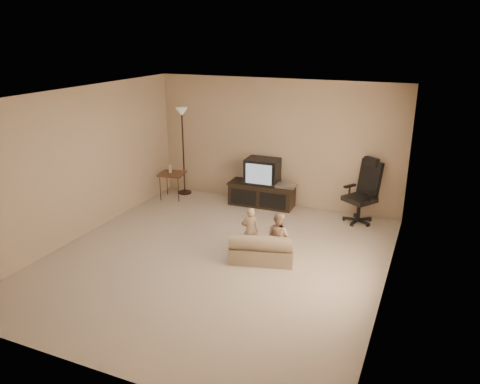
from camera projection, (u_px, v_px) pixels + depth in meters
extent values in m
plane|color=#C5B29C|center=(216.00, 259.00, 7.24)|extent=(5.50, 5.50, 0.00)
plane|color=white|center=(213.00, 96.00, 6.42)|extent=(5.50, 5.50, 0.00)
plane|color=tan|center=(276.00, 143.00, 9.22)|extent=(5.00, 0.00, 5.00)
plane|color=tan|center=(86.00, 263.00, 4.44)|extent=(5.00, 0.00, 5.00)
plane|color=tan|center=(80.00, 164.00, 7.76)|extent=(0.00, 5.50, 5.50)
plane|color=tan|center=(392.00, 206.00, 5.89)|extent=(0.00, 5.50, 5.50)
cube|color=black|center=(262.00, 196.00, 9.40)|extent=(1.30, 0.50, 0.41)
cube|color=black|center=(262.00, 184.00, 9.32)|extent=(1.34, 0.54, 0.04)
cube|color=black|center=(243.00, 197.00, 9.30)|extent=(0.53, 0.04, 0.31)
cube|color=black|center=(273.00, 201.00, 9.09)|extent=(0.53, 0.04, 0.31)
cube|color=black|center=(262.00, 171.00, 9.25)|extent=(0.66, 0.48, 0.51)
cube|color=white|center=(259.00, 174.00, 9.05)|extent=(0.53, 0.03, 0.40)
cube|color=#AEADB0|center=(286.00, 186.00, 9.09)|extent=(0.38, 0.27, 0.06)
cylinder|color=black|center=(359.00, 210.00, 8.54)|extent=(0.07, 0.07, 0.38)
cube|color=black|center=(360.00, 199.00, 8.47)|extent=(0.66, 0.66, 0.09)
cube|color=black|center=(370.00, 178.00, 8.47)|extent=(0.47, 0.39, 0.67)
cube|color=black|center=(372.00, 162.00, 8.37)|extent=(0.29, 0.24, 0.15)
cube|color=black|center=(350.00, 186.00, 8.61)|extent=(0.20, 0.26, 0.04)
cube|color=black|center=(371.00, 194.00, 8.21)|extent=(0.20, 0.26, 0.04)
cube|color=brown|center=(172.00, 174.00, 9.71)|extent=(0.58, 0.58, 0.03)
cylinder|color=black|center=(160.00, 188.00, 9.65)|extent=(0.01, 0.01, 0.54)
cylinder|color=black|center=(178.00, 190.00, 9.57)|extent=(0.01, 0.01, 0.54)
cylinder|color=black|center=(167.00, 183.00, 10.02)|extent=(0.01, 0.01, 0.54)
cylinder|color=black|center=(185.00, 184.00, 9.94)|extent=(0.01, 0.01, 0.54)
cylinder|color=beige|center=(170.00, 169.00, 9.73)|extent=(0.07, 0.07, 0.14)
cone|color=#FCE4A4|center=(170.00, 165.00, 9.70)|extent=(0.06, 0.06, 0.05)
cylinder|color=black|center=(185.00, 192.00, 10.17)|extent=(0.29, 0.29, 0.03)
cylinder|color=black|center=(183.00, 154.00, 9.89)|extent=(0.03, 0.03, 1.75)
cone|color=beige|center=(182.00, 112.00, 9.60)|extent=(0.25, 0.25, 0.16)
cube|color=tan|center=(262.00, 252.00, 7.17)|extent=(1.07, 0.76, 0.25)
cylinder|color=tan|center=(261.00, 243.00, 6.94)|extent=(0.97, 0.47, 0.23)
imported|color=tan|center=(250.00, 231.00, 7.31)|extent=(0.33, 0.29, 0.76)
imported|color=tan|center=(278.00, 237.00, 7.08)|extent=(0.43, 0.34, 0.78)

